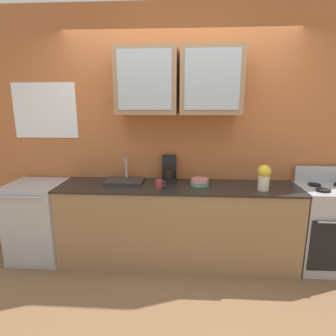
{
  "coord_description": "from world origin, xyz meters",
  "views": [
    {
      "loc": [
        0.08,
        -2.85,
        1.73
      ],
      "look_at": [
        -0.1,
        0.0,
        1.07
      ],
      "focal_mm": 29.82,
      "sensor_mm": 36.0,
      "label": 1
    }
  ],
  "objects_px": {
    "stove_range": "(328,227)",
    "dishwasher": "(39,221)",
    "bowl_stack": "(200,182)",
    "cup_near_sink": "(159,184)",
    "vase": "(264,177)",
    "sink_faucet": "(125,180)",
    "coffee_maker": "(169,171)"
  },
  "relations": [
    {
      "from": "stove_range",
      "to": "bowl_stack",
      "type": "height_order",
      "value": "stove_range"
    },
    {
      "from": "sink_faucet",
      "to": "cup_near_sink",
      "type": "xyz_separation_m",
      "value": [
        0.4,
        -0.21,
        0.02
      ]
    },
    {
      "from": "bowl_stack",
      "to": "cup_near_sink",
      "type": "distance_m",
      "value": 0.45
    },
    {
      "from": "bowl_stack",
      "to": "cup_near_sink",
      "type": "xyz_separation_m",
      "value": [
        -0.42,
        -0.15,
        0.01
      ]
    },
    {
      "from": "sink_faucet",
      "to": "stove_range",
      "type": "bearing_deg",
      "value": -2.52
    },
    {
      "from": "cup_near_sink",
      "to": "coffee_maker",
      "type": "relative_size",
      "value": 0.37
    },
    {
      "from": "cup_near_sink",
      "to": "dishwasher",
      "type": "bearing_deg",
      "value": 175.45
    },
    {
      "from": "bowl_stack",
      "to": "sink_faucet",
      "type": "bearing_deg",
      "value": 175.76
    },
    {
      "from": "sink_faucet",
      "to": "bowl_stack",
      "type": "relative_size",
      "value": 2.07
    },
    {
      "from": "sink_faucet",
      "to": "vase",
      "type": "distance_m",
      "value": 1.47
    },
    {
      "from": "cup_near_sink",
      "to": "dishwasher",
      "type": "xyz_separation_m",
      "value": [
        -1.38,
        0.11,
        -0.49
      ]
    },
    {
      "from": "stove_range",
      "to": "coffee_maker",
      "type": "distance_m",
      "value": 1.8
    },
    {
      "from": "bowl_stack",
      "to": "coffee_maker",
      "type": "relative_size",
      "value": 0.68
    },
    {
      "from": "stove_range",
      "to": "bowl_stack",
      "type": "xyz_separation_m",
      "value": [
        -1.37,
        0.04,
        0.47
      ]
    },
    {
      "from": "stove_range",
      "to": "vase",
      "type": "xyz_separation_m",
      "value": [
        -0.74,
        -0.1,
        0.57
      ]
    },
    {
      "from": "bowl_stack",
      "to": "coffee_maker",
      "type": "xyz_separation_m",
      "value": [
        -0.34,
        0.16,
        0.07
      ]
    },
    {
      "from": "sink_faucet",
      "to": "vase",
      "type": "bearing_deg",
      "value": -7.58
    },
    {
      "from": "bowl_stack",
      "to": "vase",
      "type": "bearing_deg",
      "value": -11.84
    },
    {
      "from": "stove_range",
      "to": "dishwasher",
      "type": "xyz_separation_m",
      "value": [
        -3.17,
        -0.0,
        -0.01
      ]
    },
    {
      "from": "bowl_stack",
      "to": "coffee_maker",
      "type": "height_order",
      "value": "coffee_maker"
    },
    {
      "from": "stove_range",
      "to": "cup_near_sink",
      "type": "xyz_separation_m",
      "value": [
        -1.79,
        -0.11,
        0.48
      ]
    },
    {
      "from": "dishwasher",
      "to": "coffee_maker",
      "type": "bearing_deg",
      "value": 7.69
    },
    {
      "from": "cup_near_sink",
      "to": "bowl_stack",
      "type": "bearing_deg",
      "value": 19.57
    },
    {
      "from": "vase",
      "to": "stove_range",
      "type": "bearing_deg",
      "value": 7.52
    },
    {
      "from": "vase",
      "to": "coffee_maker",
      "type": "distance_m",
      "value": 1.01
    },
    {
      "from": "sink_faucet",
      "to": "coffee_maker",
      "type": "distance_m",
      "value": 0.5
    },
    {
      "from": "stove_range",
      "to": "vase",
      "type": "relative_size",
      "value": 4.08
    },
    {
      "from": "coffee_maker",
      "to": "vase",
      "type": "bearing_deg",
      "value": -16.68
    },
    {
      "from": "bowl_stack",
      "to": "cup_near_sink",
      "type": "height_order",
      "value": "cup_near_sink"
    },
    {
      "from": "vase",
      "to": "dishwasher",
      "type": "bearing_deg",
      "value": 177.82
    },
    {
      "from": "stove_range",
      "to": "cup_near_sink",
      "type": "bearing_deg",
      "value": -176.35
    },
    {
      "from": "cup_near_sink",
      "to": "coffee_maker",
      "type": "distance_m",
      "value": 0.32
    }
  ]
}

